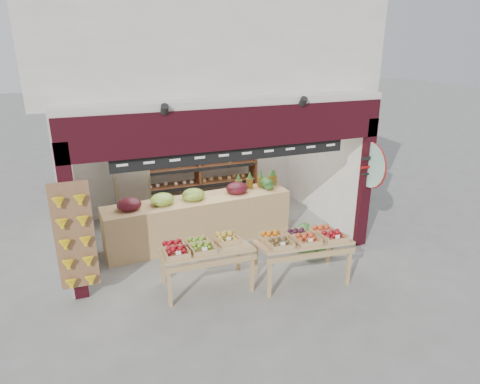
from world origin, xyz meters
name	(u,v)px	position (x,y,z in m)	size (l,w,h in m)	color
ground	(219,243)	(0.00, 0.00, 0.00)	(60.00, 60.00, 0.00)	slate
shop_structure	(192,45)	(0.00, 1.61, 3.92)	(6.36, 5.12, 5.40)	silver
banana_board	(75,239)	(-2.73, -1.17, 1.12)	(0.60, 0.15, 1.80)	#8B5D3F
gift_sign	(370,165)	(2.75, -1.15, 1.75)	(0.04, 0.93, 0.92)	#A5CFBB
back_shelving	(197,167)	(0.07, 1.81, 1.16)	(2.92, 0.48, 1.81)	brown
refrigerator	(131,181)	(-1.50, 1.82, 0.98)	(0.76, 0.76, 1.96)	#B6B9BD
cardboard_stack	(145,239)	(-1.49, 0.24, 0.24)	(0.97, 0.71, 0.66)	silver
mid_counter	(199,218)	(-0.36, 0.23, 0.53)	(3.92, 1.00, 1.20)	tan
display_table_left	(200,248)	(-0.81, -1.48, 0.75)	(1.54, 0.90, 0.98)	tan
display_table_right	(302,240)	(0.93, -1.86, 0.79)	(1.64, 1.02, 1.00)	tan
watermelon_pile	(314,243)	(1.67, -1.02, 0.20)	(0.79, 0.74, 0.56)	#17451B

